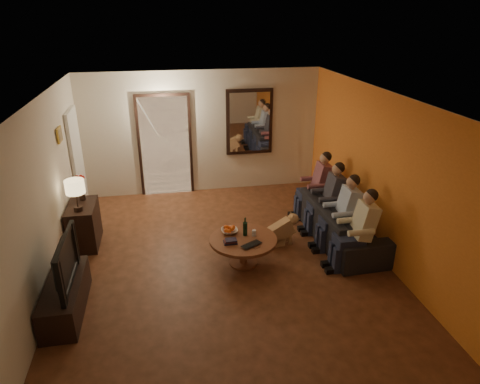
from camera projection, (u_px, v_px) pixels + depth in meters
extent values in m
cube|color=#492713|center=(225.00, 261.00, 6.84)|extent=(5.00, 6.00, 0.01)
cube|color=white|center=(222.00, 98.00, 5.81)|extent=(5.00, 6.00, 0.01)
cube|color=beige|center=(203.00, 133.00, 9.04)|extent=(5.00, 0.02, 2.60)
cube|color=beige|center=(277.00, 318.00, 3.61)|extent=(5.00, 0.02, 2.60)
cube|color=beige|center=(45.00, 198.00, 5.90)|extent=(0.02, 6.00, 2.60)
cube|color=beige|center=(380.00, 175.00, 6.75)|extent=(0.02, 6.00, 2.60)
cube|color=orange|center=(380.00, 175.00, 6.75)|extent=(0.01, 6.00, 2.60)
cube|color=#FFE0A5|center=(165.00, 147.00, 8.98)|extent=(1.00, 0.06, 2.10)
cube|color=black|center=(165.00, 147.00, 8.97)|extent=(1.12, 0.04, 2.22)
cube|color=silver|center=(178.00, 153.00, 9.09)|extent=(0.45, 0.03, 1.70)
cube|color=black|center=(249.00, 122.00, 9.09)|extent=(1.00, 0.05, 1.40)
cube|color=white|center=(250.00, 122.00, 9.06)|extent=(0.86, 0.02, 1.26)
cube|color=white|center=(78.00, 163.00, 8.10)|extent=(0.06, 0.85, 2.04)
cube|color=#B28C33|center=(59.00, 135.00, 6.87)|extent=(0.03, 0.28, 0.24)
cube|color=brown|center=(60.00, 135.00, 6.87)|extent=(0.01, 0.22, 0.18)
cube|color=black|center=(84.00, 225.00, 7.19)|extent=(0.45, 0.82, 0.73)
cube|color=black|center=(65.00, 297.00, 5.62)|extent=(0.45, 1.32, 0.44)
imported|color=black|center=(59.00, 262.00, 5.41)|extent=(1.10, 0.14, 0.63)
imported|color=black|center=(341.00, 221.00, 7.39)|extent=(2.30, 0.95, 0.66)
cylinder|color=brown|center=(243.00, 251.00, 6.68)|extent=(1.34, 1.34, 0.45)
imported|color=white|center=(229.00, 231.00, 6.75)|extent=(0.26, 0.26, 0.06)
cylinder|color=silver|center=(254.00, 233.00, 6.65)|extent=(0.06, 0.06, 0.10)
imported|color=black|center=(253.00, 246.00, 6.35)|extent=(0.39, 0.35, 0.03)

